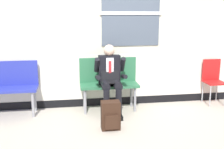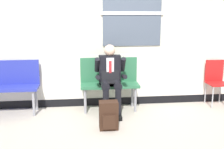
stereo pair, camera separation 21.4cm
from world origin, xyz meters
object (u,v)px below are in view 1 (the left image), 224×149
Objects in this scene: bench_empty at (2,84)px; backpack at (111,116)px; person_seated at (110,77)px; bench_with_person at (109,80)px; folding_chair at (213,77)px.

backpack is (1.86, -0.96, -0.36)m from bench_empty.
bench_empty is 2.75× the size of backpack.
bench_empty is at bearing 174.04° from person_seated.
backpack is (-0.11, -0.75, -0.46)m from person_seated.
bench_with_person reaches higher than backpack.
backpack is 2.52m from folding_chair.
bench_empty is 1.40× the size of folding_chair.
folding_chair is at bearing 6.45° from person_seated.
bench_empty is 1.98m from person_seated.
person_seated is at bearing -5.96° from bench_empty.
bench_empty is 2.12m from backpack.
folding_chair is (2.18, 0.25, -0.14)m from person_seated.
bench_empty reaches higher than backpack.
bench_with_person is at bearing 0.02° from bench_empty.
person_seated is 1.40× the size of folding_chair.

